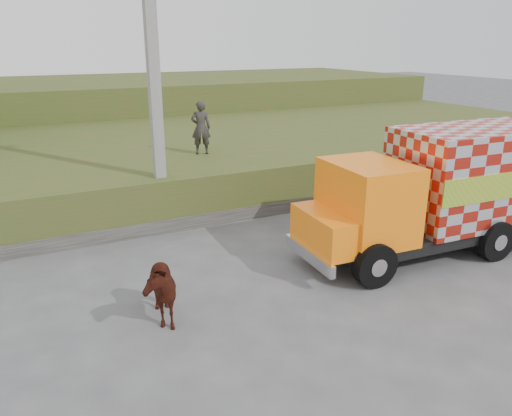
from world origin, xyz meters
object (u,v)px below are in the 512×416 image
utility_pole (154,84)px  pedestrian (201,128)px  cow (156,288)px  cargo_truck (446,190)px

utility_pole → pedestrian: size_ratio=4.44×
utility_pole → cow: size_ratio=5.06×
cow → cargo_truck: bearing=5.9°
utility_pole → cargo_truck: size_ratio=1.12×
utility_pole → cow: utility_pole is taller
cow → pedestrian: bearing=68.2°
pedestrian → utility_pole: bearing=66.2°
cow → pedestrian: 8.38m
utility_pole → cargo_truck: utility_pole is taller
pedestrian → cow: bearing=81.8°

